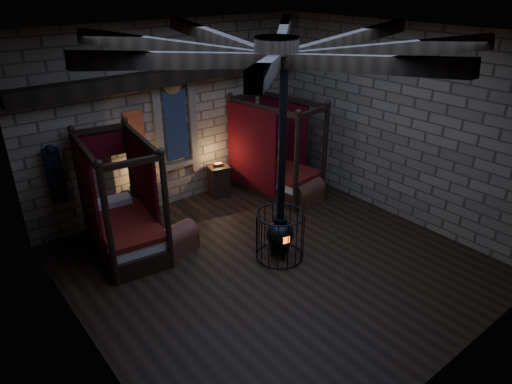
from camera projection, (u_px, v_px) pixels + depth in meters
room at (273, 64)px, 7.27m from camera, size 7.02×7.02×4.29m
bed_left at (124, 223)px, 9.08m from camera, size 1.43×2.33×2.29m
bed_right at (273, 169)px, 11.53m from camera, size 1.46×2.37×2.34m
trunk_left at (176, 240)px, 9.08m from camera, size 0.86×0.62×0.58m
trunk_right at (306, 193)px, 10.99m from camera, size 0.87×0.59×0.61m
nightstand_left at (145, 203)px, 10.18m from camera, size 0.55×0.53×0.97m
nightstand_right at (219, 181)px, 11.31m from camera, size 0.59×0.58×0.87m
stove at (280, 230)px, 8.75m from camera, size 0.94×0.94×4.05m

